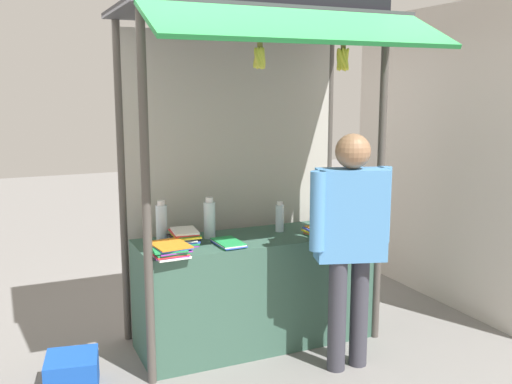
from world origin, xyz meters
TOP-DOWN VIEW (x-y plane):
  - ground_plane at (0.00, 0.00)m, footprint 20.00×20.00m
  - stall_counter at (0.00, 0.00)m, footprint 1.84×0.62m
  - stall_structure at (0.00, 0.14)m, footprint 2.04×1.51m
  - water_bottle_center at (0.24, 0.07)m, footprint 0.07×0.07m
  - water_bottle_right at (-0.69, 0.19)m, footprint 0.09×0.09m
  - water_bottle_far_left at (-0.34, 0.11)m, footprint 0.09×0.09m
  - magazine_stack_back_right at (-0.57, 0.02)m, footprint 0.22×0.28m
  - magazine_stack_mid_left at (0.48, -0.19)m, footprint 0.24×0.28m
  - magazine_stack_back_left at (-0.29, -0.15)m, footprint 0.19×0.30m
  - magazine_stack_mid_right at (-0.75, -0.22)m, footprint 0.27×0.33m
  - banana_bunch_rightmost at (0.48, -0.41)m, footprint 0.11×0.11m
  - banana_bunch_inner_right at (-0.16, -0.41)m, footprint 0.10×0.10m
  - vendor_person at (0.43, -0.66)m, footprint 0.64×0.34m
  - plastic_crate at (-1.43, -0.19)m, footprint 0.39×0.39m
  - neighbour_wall at (2.04, 0.30)m, footprint 0.20×2.40m

SIDE VIEW (x-z plane):
  - ground_plane at x=0.00m, z-range 0.00..0.00m
  - plastic_crate at x=-1.43m, z-range 0.00..0.24m
  - stall_counter at x=0.00m, z-range 0.00..0.86m
  - magazine_stack_back_left at x=-0.29m, z-range 0.86..0.89m
  - magazine_stack_mid_left at x=0.48m, z-range 0.86..0.92m
  - magazine_stack_mid_right at x=-0.75m, z-range 0.86..0.94m
  - magazine_stack_back_right at x=-0.57m, z-range 0.86..0.97m
  - water_bottle_center at x=0.24m, z-range 0.85..1.10m
  - water_bottle_right at x=-0.69m, z-range 0.85..1.16m
  - water_bottle_far_left at x=-0.34m, z-range 0.85..1.17m
  - vendor_person at x=0.43m, z-range 0.17..1.86m
  - neighbour_wall at x=2.04m, z-range 0.00..2.72m
  - stall_structure at x=0.00m, z-range 0.29..3.16m
  - banana_bunch_inner_right at x=-0.16m, z-range 2.05..2.33m
  - banana_bunch_rightmost at x=0.48m, z-range 2.05..2.33m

